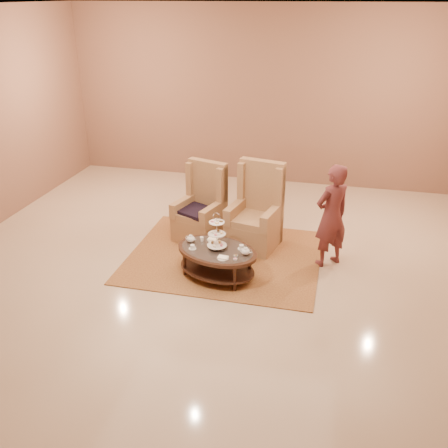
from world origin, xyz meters
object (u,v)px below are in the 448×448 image
(armchair_left, at_px, (202,213))
(person, at_px, (332,216))
(armchair_right, at_px, (256,218))
(tea_table, at_px, (217,254))

(armchair_left, xyz_separation_m, person, (2.04, -0.42, 0.35))
(armchair_left, bearing_deg, armchair_right, 13.28)
(armchair_left, height_order, person, person)
(armchair_right, relative_size, person, 0.87)
(armchair_right, bearing_deg, person, -5.98)
(armchair_left, height_order, armchair_right, armchair_right)
(armchair_right, distance_m, person, 1.24)
(person, bearing_deg, tea_table, -15.32)
(tea_table, relative_size, armchair_right, 1.02)
(armchair_left, distance_m, armchair_right, 0.90)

